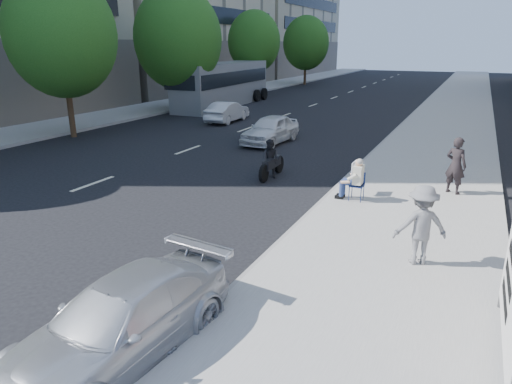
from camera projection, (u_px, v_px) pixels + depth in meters
The scene contains 15 objects.
ground at pixel (226, 236), 11.69m from camera, with size 160.00×160.00×0.00m, color black.
near_sidewalk at pixel (448, 125), 27.18m from camera, with size 5.00×120.00×0.15m, color gray.
far_sidewalk at pixel (164, 106), 35.70m from camera, with size 4.50×120.00×0.15m, color gray.
tree_far_b at pixel (61, 35), 22.59m from camera, with size 5.40×5.40×8.24m.
tree_far_c at pixel (178, 39), 31.20m from camera, with size 6.00×6.00×8.47m.
tree_far_d at pixel (254, 42), 41.53m from camera, with size 4.80×4.80×7.65m.
tree_far_e at pixel (306, 43), 53.57m from camera, with size 5.40×5.40×7.89m.
seated_protester at pixel (354, 177), 13.79m from camera, with size 0.83×1.12×1.31m.
jogger at pixel (421, 225), 9.70m from camera, with size 1.14×0.65×1.76m, color slate.
pedestrian_woman at pixel (456, 165), 14.35m from camera, with size 0.66×0.43×1.82m, color black.
parked_sedan at pixel (121, 320), 7.09m from camera, with size 1.70×4.19×1.22m, color #B2B4B9.
white_sedan_near at pixel (271, 129), 22.49m from camera, with size 1.62×4.02×1.37m, color white.
white_sedan_mid at pixel (227, 112), 28.67m from camera, with size 1.34×3.84×1.27m, color silver.
motorcycle at pixel (271, 161), 16.63m from camera, with size 0.70×2.04×1.42m.
bus at pixel (224, 85), 35.94m from camera, with size 3.20×12.17×3.30m.
Camera 1 is at (5.33, -9.38, 4.71)m, focal length 32.00 mm.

